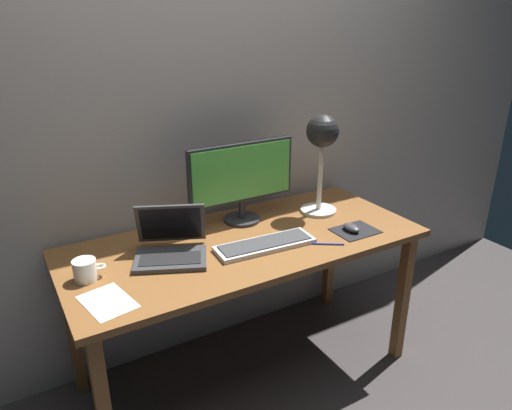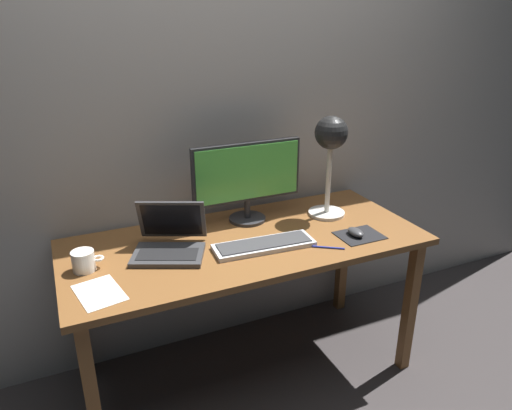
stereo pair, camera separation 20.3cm
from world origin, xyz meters
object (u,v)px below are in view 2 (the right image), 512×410
Objects in this scene: monitor at (247,177)px; laptop at (170,238)px; mouse at (356,232)px; keyboard_main at (264,245)px; desk_lamp at (331,144)px; coffee_mug at (84,261)px; pen at (328,248)px.

monitor reaches higher than laptop.
monitor is at bearing 135.75° from mouse.
laptop reaches higher than mouse.
keyboard_main is 0.60m from desk_lamp.
monitor is 0.56m from mouse.
desk_lamp is 1.22m from coffee_mug.
laptop is 0.87m from desk_lamp.
coffee_mug reaches higher than keyboard_main.
pen is (0.20, -0.42, -0.22)m from monitor.
coffee_mug is at bearing -175.60° from desk_lamp.
desk_lamp is 4.04× the size of coffee_mug.
mouse is (0.43, -0.07, 0.01)m from keyboard_main.
laptop is at bearing 157.20° from pen.
pen is at bearing -26.16° from keyboard_main.
mouse is at bearing -9.29° from keyboard_main.
laptop is 0.35m from coffee_mug.
mouse is at bearing -8.90° from coffee_mug.
mouse is at bearing -14.67° from laptop.
keyboard_main is 1.20× the size of laptop.
keyboard_main is 0.40m from laptop.
monitor is at bearing 20.32° from laptop.
monitor is 1.45× the size of laptop.
coffee_mug reaches higher than mouse.
monitor reaches higher than pen.
desk_lamp is at bearing 59.19° from pen.
laptop is at bearing 165.33° from mouse.
mouse is at bearing -93.29° from desk_lamp.
laptop is at bearing 159.52° from keyboard_main.
mouse is at bearing 16.54° from pen.
laptop is 0.75× the size of desk_lamp.
monitor is 1.20× the size of keyboard_main.
keyboard_main is 0.90× the size of desk_lamp.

